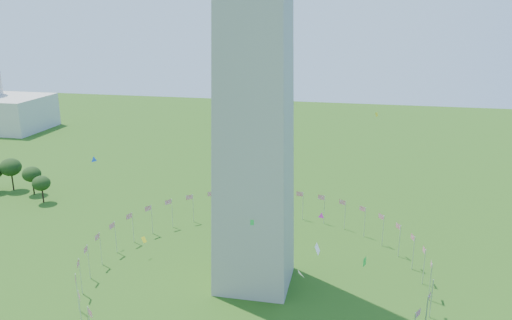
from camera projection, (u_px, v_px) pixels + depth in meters
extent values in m
cylinder|color=silver|center=(430.00, 282.00, 110.96)|extent=(0.24, 0.24, 9.00)
cylinder|color=silver|center=(424.00, 267.00, 117.59)|extent=(0.24, 0.24, 9.00)
cylinder|color=silver|center=(413.00, 253.00, 124.26)|extent=(0.24, 0.24, 9.00)
cylinder|color=silver|center=(399.00, 241.00, 130.76)|extent=(0.24, 0.24, 9.00)
cylinder|color=silver|center=(383.00, 231.00, 136.90)|extent=(0.24, 0.24, 9.00)
cylinder|color=silver|center=(365.00, 222.00, 142.49)|extent=(0.24, 0.24, 9.00)
cylinder|color=silver|center=(345.00, 215.00, 147.35)|extent=(0.24, 0.24, 9.00)
cylinder|color=silver|center=(324.00, 210.00, 151.35)|extent=(0.24, 0.24, 9.00)
cylinder|color=silver|center=(303.00, 206.00, 154.36)|extent=(0.24, 0.24, 9.00)
cylinder|color=silver|center=(281.00, 203.00, 156.29)|extent=(0.24, 0.24, 9.00)
cylinder|color=silver|center=(259.00, 203.00, 157.08)|extent=(0.24, 0.24, 9.00)
cylinder|color=silver|center=(237.00, 203.00, 156.70)|extent=(0.24, 0.24, 9.00)
cylinder|color=silver|center=(215.00, 205.00, 155.17)|extent=(0.24, 0.24, 9.00)
cylinder|color=silver|center=(193.00, 208.00, 152.54)|extent=(0.24, 0.24, 9.00)
cylinder|color=silver|center=(172.00, 213.00, 148.88)|extent=(0.24, 0.24, 9.00)
cylinder|color=silver|center=(152.00, 219.00, 144.30)|extent=(0.24, 0.24, 9.00)
cylinder|color=silver|center=(133.00, 228.00, 138.95)|extent=(0.24, 0.24, 9.00)
cylinder|color=silver|center=(116.00, 237.00, 132.99)|extent=(0.24, 0.24, 9.00)
cylinder|color=silver|center=(101.00, 249.00, 126.60)|extent=(0.24, 0.24, 9.00)
cylinder|color=silver|center=(89.00, 262.00, 119.96)|extent=(0.24, 0.24, 9.00)
cylinder|color=silver|center=(81.00, 277.00, 113.29)|extent=(0.24, 0.24, 9.00)
cylinder|color=silver|center=(77.00, 293.00, 106.79)|extent=(0.24, 0.24, 9.00)
cylinder|color=silver|center=(80.00, 310.00, 100.65)|extent=(0.24, 0.24, 9.00)
cylinder|color=silver|center=(426.00, 316.00, 98.60)|extent=(0.24, 0.24, 9.00)
cylinder|color=silver|center=(431.00, 299.00, 104.56)|extent=(0.24, 0.24, 9.00)
plane|color=white|center=(300.00, 274.00, 96.76)|extent=(1.72, 2.66, 2.36)
plane|color=blue|center=(94.00, 160.00, 134.63)|extent=(0.78, 1.73, 1.90)
plane|color=green|center=(252.00, 222.00, 104.42)|extent=(1.38, 0.51, 1.29)
plane|color=white|center=(317.00, 249.00, 75.72)|extent=(1.91, 0.53, 1.84)
plane|color=yellow|center=(377.00, 115.00, 112.48)|extent=(0.68, 0.94, 1.14)
plane|color=green|center=(365.00, 262.00, 95.26)|extent=(1.38, 1.28, 1.88)
plane|color=yellow|center=(144.00, 240.00, 130.39)|extent=(1.17, 1.71, 1.56)
plane|color=#CC2699|center=(321.00, 216.00, 93.96)|extent=(1.18, 0.65, 1.09)
ellipsoid|color=#234316|center=(12.00, 175.00, 179.37)|extent=(7.47, 7.47, 11.68)
ellipsoid|color=#234316|center=(33.00, 181.00, 175.63)|extent=(6.38, 6.38, 9.96)
ellipsoid|color=#234316|center=(42.00, 190.00, 167.94)|extent=(5.94, 5.94, 9.29)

